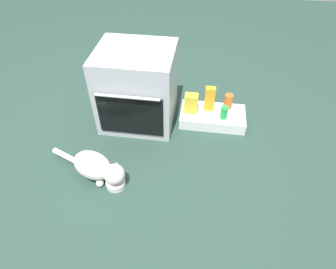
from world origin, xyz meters
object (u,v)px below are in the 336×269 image
Objects in this scene: oven at (137,87)px; sauce_jar at (228,101)px; soda_can at (224,113)px; cat at (97,167)px; pantry_cabinet at (212,117)px; juice_carton at (210,99)px; snack_bag at (191,103)px; food_bowl at (116,183)px.

sauce_jar is (0.82, 0.15, -0.17)m from oven.
sauce_jar reaches higher than soda_can.
cat is at bearing -102.32° from oven.
cat is (-0.85, -0.80, 0.07)m from pantry_cabinet.
juice_carton is at bearing -162.53° from sauce_jar.
snack_bag is (-0.21, -0.01, 0.14)m from pantry_cabinet.
oven is 5.01× the size of sauce_jar.
soda_can is 0.50× the size of juice_carton.
soda_can reaches higher than pantry_cabinet.
pantry_cabinet is at bearing 64.18° from cat.
food_bowl is (-0.01, -0.81, -0.32)m from oven.
snack_bag is 1.50× the size of soda_can.
soda_can reaches higher than food_bowl.
oven reaches higher than juice_carton.
pantry_cabinet is at bearing 145.01° from soda_can.
juice_carton reaches higher than pantry_cabinet.
food_bowl is at bearing -129.16° from pantry_cabinet.
snack_bag reaches higher than pantry_cabinet.
snack_bag is at bearing -177.66° from pantry_cabinet.
food_bowl is 0.22× the size of cat.
food_bowl is at bearing -90.75° from oven.
juice_carton is at bearing 53.95° from food_bowl.
food_bowl is at bearing -126.05° from juice_carton.
soda_can is at bearing -37.36° from juice_carton.
soda_can is at bearing -103.05° from sauce_jar.
soda_can is (0.09, -0.07, 0.11)m from pantry_cabinet.
oven reaches higher than soda_can.
pantry_cabinet is at bearing 50.84° from food_bowl.
food_bowl is 1.00m from snack_bag.
food_bowl is 1.05× the size of sauce_jar.
sauce_jar reaches higher than food_bowl.
food_bowl is 0.61× the size of juice_carton.
food_bowl is 1.28m from sauce_jar.
juice_carton is (-0.14, 0.11, 0.06)m from soda_can.
sauce_jar is 0.58× the size of juice_carton.
soda_can is 0.86× the size of sauce_jar.
oven is 1.17× the size of pantry_cabinet.
juice_carton reaches higher than food_bowl.
soda_can is at bearing -10.73° from snack_bag.
food_bowl is 1.13m from soda_can.
pantry_cabinet is 2.49× the size of juice_carton.
cat is at bearing -136.82° from pantry_cabinet.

